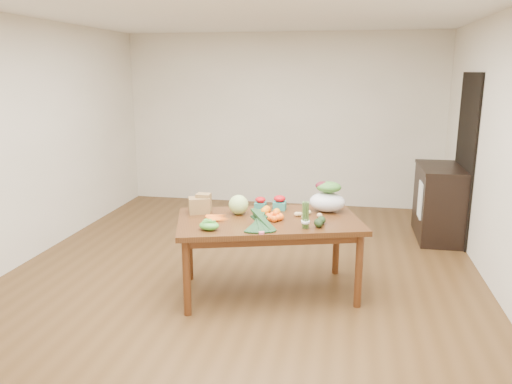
% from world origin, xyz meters
% --- Properties ---
extents(floor, '(6.00, 6.00, 0.00)m').
position_xyz_m(floor, '(0.00, 0.00, 0.00)').
color(floor, brown).
rests_on(floor, ground).
extents(ceiling, '(5.00, 6.00, 0.02)m').
position_xyz_m(ceiling, '(0.00, 0.00, 2.70)').
color(ceiling, white).
rests_on(ceiling, room_walls).
extents(room_walls, '(5.02, 6.02, 2.70)m').
position_xyz_m(room_walls, '(0.00, 0.00, 1.35)').
color(room_walls, silver).
rests_on(room_walls, floor).
extents(dining_table, '(1.91, 1.39, 0.75)m').
position_xyz_m(dining_table, '(0.34, -0.41, 0.38)').
color(dining_table, '#472510').
rests_on(dining_table, floor).
extents(doorway_dark, '(0.02, 1.00, 2.10)m').
position_xyz_m(doorway_dark, '(2.48, 1.60, 1.05)').
color(doorway_dark, black).
rests_on(doorway_dark, floor).
extents(cabinet, '(0.52, 1.02, 0.94)m').
position_xyz_m(cabinet, '(2.22, 1.63, 0.47)').
color(cabinet, black).
rests_on(cabinet, floor).
extents(dish_towel, '(0.02, 0.28, 0.45)m').
position_xyz_m(dish_towel, '(1.96, 1.40, 0.55)').
color(dish_towel, white).
rests_on(dish_towel, cabinet).
extents(paper_bag, '(0.32, 0.29, 0.19)m').
position_xyz_m(paper_bag, '(-0.37, -0.34, 0.84)').
color(paper_bag, olive).
rests_on(paper_bag, dining_table).
extents(cabbage, '(0.19, 0.19, 0.19)m').
position_xyz_m(cabbage, '(0.02, -0.31, 0.85)').
color(cabbage, '#BAD77C').
rests_on(cabbage, dining_table).
extents(strawberry_basket_a, '(0.14, 0.14, 0.10)m').
position_xyz_m(strawberry_basket_a, '(0.20, -0.09, 0.80)').
color(strawberry_basket_a, red).
rests_on(strawberry_basket_a, dining_table).
extents(strawberry_basket_b, '(0.16, 0.16, 0.11)m').
position_xyz_m(strawberry_basket_b, '(0.39, -0.06, 0.81)').
color(strawberry_basket_b, red).
rests_on(strawberry_basket_b, dining_table).
extents(orange_a, '(0.08, 0.08, 0.08)m').
position_xyz_m(orange_a, '(0.29, -0.32, 0.79)').
color(orange_a, orange).
rests_on(orange_a, dining_table).
extents(orange_b, '(0.08, 0.08, 0.08)m').
position_xyz_m(orange_b, '(0.29, -0.24, 0.79)').
color(orange_b, orange).
rests_on(orange_b, dining_table).
extents(orange_c, '(0.07, 0.07, 0.07)m').
position_xyz_m(orange_c, '(0.40, -0.29, 0.79)').
color(orange_c, orange).
rests_on(orange_c, dining_table).
extents(mandarin_cluster, '(0.22, 0.22, 0.10)m').
position_xyz_m(mandarin_cluster, '(0.41, -0.43, 0.80)').
color(mandarin_cluster, '#FF570F').
rests_on(mandarin_cluster, dining_table).
extents(carrots, '(0.27, 0.27, 0.03)m').
position_xyz_m(carrots, '(-0.14, -0.51, 0.76)').
color(carrots, '#FF5615').
rests_on(carrots, dining_table).
extents(snap_pea_bag, '(0.18, 0.13, 0.08)m').
position_xyz_m(snap_pea_bag, '(-0.12, -0.84, 0.79)').
color(snap_pea_bag, green).
rests_on(snap_pea_bag, dining_table).
extents(kale_bunch, '(0.42, 0.47, 0.16)m').
position_xyz_m(kale_bunch, '(0.32, -0.77, 0.83)').
color(kale_bunch, black).
rests_on(kale_bunch, dining_table).
extents(asparagus_bundle, '(0.11, 0.13, 0.26)m').
position_xyz_m(asparagus_bundle, '(0.71, -0.65, 0.88)').
color(asparagus_bundle, '#577D39').
rests_on(asparagus_bundle, dining_table).
extents(potato_a, '(0.05, 0.05, 0.05)m').
position_xyz_m(potato_a, '(0.59, -0.28, 0.77)').
color(potato_a, '#D9B47D').
rests_on(potato_a, dining_table).
extents(potato_b, '(0.05, 0.04, 0.04)m').
position_xyz_m(potato_b, '(0.67, -0.36, 0.77)').
color(potato_b, tan).
rests_on(potato_b, dining_table).
extents(potato_c, '(0.05, 0.05, 0.05)m').
position_xyz_m(potato_c, '(0.70, -0.20, 0.77)').
color(potato_c, tan).
rests_on(potato_c, dining_table).
extents(potato_d, '(0.05, 0.05, 0.04)m').
position_xyz_m(potato_d, '(0.62, -0.28, 0.77)').
color(potato_d, tan).
rests_on(potato_d, dining_table).
extents(potato_e, '(0.05, 0.05, 0.05)m').
position_xyz_m(potato_e, '(0.81, -0.29, 0.77)').
color(potato_e, tan).
rests_on(potato_e, dining_table).
extents(avocado_a, '(0.11, 0.13, 0.08)m').
position_xyz_m(avocado_a, '(0.82, -0.58, 0.79)').
color(avocado_a, black).
rests_on(avocado_a, dining_table).
extents(avocado_b, '(0.10, 0.12, 0.07)m').
position_xyz_m(avocado_b, '(0.84, -0.48, 0.79)').
color(avocado_b, black).
rests_on(avocado_b, dining_table).
extents(salad_bag, '(0.41, 0.36, 0.27)m').
position_xyz_m(salad_bag, '(0.87, -0.06, 0.89)').
color(salad_bag, silver).
rests_on(salad_bag, dining_table).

